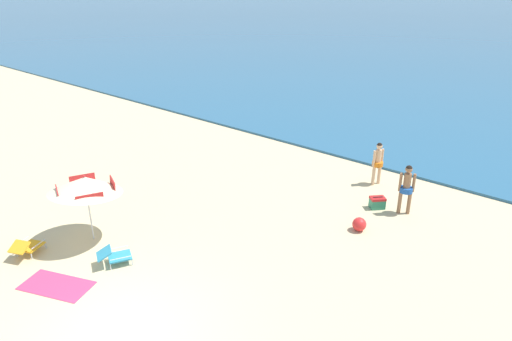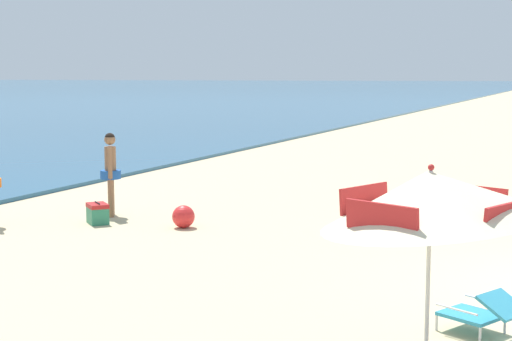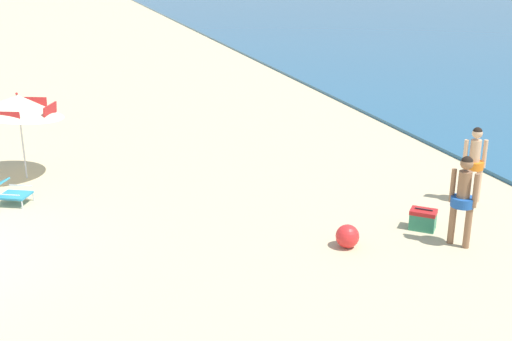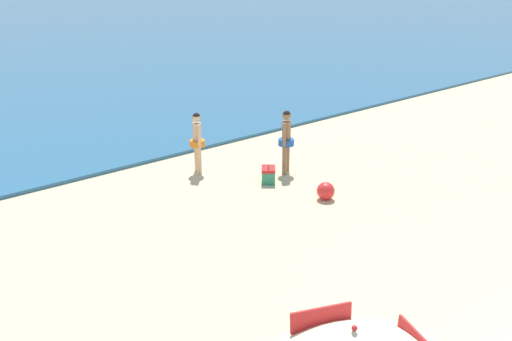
{
  "view_description": "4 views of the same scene",
  "coord_description": "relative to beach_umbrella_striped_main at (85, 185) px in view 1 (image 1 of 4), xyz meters",
  "views": [
    {
      "loc": [
        7.39,
        -4.0,
        7.19
      ],
      "look_at": [
        -2.01,
        6.95,
        1.11
      ],
      "focal_mm": 31.82,
      "sensor_mm": 36.0,
      "label": 1
    },
    {
      "loc": [
        -11.06,
        0.54,
        2.88
      ],
      "look_at": [
        -0.23,
        5.04,
        1.45
      ],
      "focal_mm": 54.43,
      "sensor_mm": 36.0,
      "label": 2
    },
    {
      "loc": [
        11.29,
        2.57,
        5.06
      ],
      "look_at": [
        -0.23,
        6.31,
        0.93
      ],
      "focal_mm": 44.36,
      "sensor_mm": 36.0,
      "label": 3
    },
    {
      "loc": [
        -7.81,
        -1.22,
        5.43
      ],
      "look_at": [
        -0.43,
        7.33,
        1.3
      ],
      "focal_mm": 40.55,
      "sensor_mm": 36.0,
      "label": 4
    }
  ],
  "objects": [
    {
      "name": "lounge_chair_beside_umbrella",
      "position": [
        -0.63,
        -1.68,
        -1.51
      ],
      "size": [
        0.85,
        1.02,
        0.52
      ],
      "color": "gold",
      "rests_on": "ground"
    },
    {
      "name": "cooler_box",
      "position": [
        5.53,
        7.39,
        -1.58
      ],
      "size": [
        0.59,
        0.6,
        0.43
      ],
      "color": "#2D7F5B",
      "rests_on": "ground"
    },
    {
      "name": "beach_ball",
      "position": [
        5.81,
        5.64,
        -1.57
      ],
      "size": [
        0.43,
        0.43,
        0.43
      ],
      "primitive_type": "sphere",
      "color": "red",
      "rests_on": "ground"
    },
    {
      "name": "beach_towel",
      "position": [
        1.32,
        -1.86,
        -1.78
      ],
      "size": [
        2.01,
        1.52,
        0.01
      ],
      "primitive_type": "cube",
      "rotation": [
        0.0,
        0.0,
        5.11
      ],
      "color": "#DB3866",
      "rests_on": "ground"
    },
    {
      "name": "person_standing_near_shore",
      "position": [
        4.58,
        9.16,
        -0.83
      ],
      "size": [
        0.41,
        0.47,
        1.66
      ],
      "color": "#D8A87F",
      "rests_on": "ground"
    },
    {
      "name": "person_standing_beside",
      "position": [
        6.37,
        7.62,
        -0.79
      ],
      "size": [
        0.45,
        0.42,
        1.72
      ],
      "color": "#8C6042",
      "rests_on": "ground"
    },
    {
      "name": "lounge_chair_under_umbrella",
      "position": [
        1.63,
        -0.32,
        -1.51
      ],
      "size": [
        0.87,
        1.02,
        0.52
      ],
      "color": "teal",
      "rests_on": "ground"
    },
    {
      "name": "beach_umbrella_striped_main",
      "position": [
        0.0,
        0.0,
        0.0
      ],
      "size": [
        2.48,
        2.51,
        2.15
      ],
      "color": "silver",
      "rests_on": "ground"
    },
    {
      "name": "ground_plane",
      "position": [
        3.98,
        -1.75,
        -1.79
      ],
      "size": [
        800.0,
        800.0,
        0.0
      ],
      "primitive_type": "plane",
      "color": "#CCB78C"
    }
  ]
}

